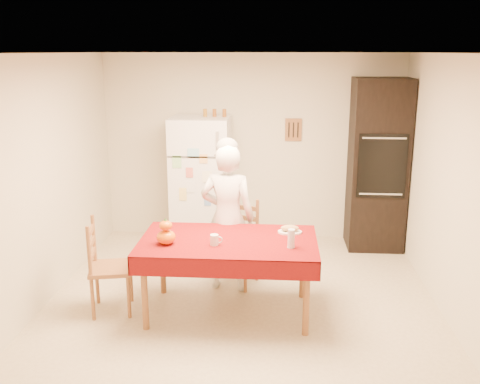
# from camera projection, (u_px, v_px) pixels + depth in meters

# --- Properties ---
(floor) EXTENTS (4.50, 4.50, 0.00)m
(floor) POSITION_uv_depth(u_px,v_px,m) (240.00, 308.00, 5.39)
(floor) COLOR tan
(floor) RESTS_ON ground
(room_shell) EXTENTS (4.02, 4.52, 2.51)m
(room_shell) POSITION_uv_depth(u_px,v_px,m) (241.00, 150.00, 4.98)
(room_shell) COLOR beige
(room_shell) RESTS_ON ground
(refrigerator) EXTENTS (0.75, 0.74, 1.70)m
(refrigerator) POSITION_uv_depth(u_px,v_px,m) (201.00, 182.00, 7.03)
(refrigerator) COLOR white
(refrigerator) RESTS_ON floor
(oven_cabinet) EXTENTS (0.70, 0.62, 2.20)m
(oven_cabinet) POSITION_uv_depth(u_px,v_px,m) (377.00, 165.00, 6.86)
(oven_cabinet) COLOR black
(oven_cabinet) RESTS_ON floor
(dining_table) EXTENTS (1.70, 1.00, 0.76)m
(dining_table) POSITION_uv_depth(u_px,v_px,m) (228.00, 247.00, 5.15)
(dining_table) COLOR brown
(dining_table) RESTS_ON floor
(chair_far) EXTENTS (0.53, 0.51, 0.95)m
(chair_far) POSITION_uv_depth(u_px,v_px,m) (239.00, 239.00, 5.91)
(chair_far) COLOR brown
(chair_far) RESTS_ON floor
(chair_left) EXTENTS (0.48, 0.49, 0.95)m
(chair_left) POSITION_uv_depth(u_px,v_px,m) (104.00, 263.00, 5.22)
(chair_left) COLOR brown
(chair_left) RESTS_ON floor
(seated_woman) EXTENTS (0.62, 0.45, 1.60)m
(seated_woman) POSITION_uv_depth(u_px,v_px,m) (228.00, 218.00, 5.68)
(seated_woman) COLOR silver
(seated_woman) RESTS_ON floor
(coffee_mug) EXTENTS (0.08, 0.08, 0.10)m
(coffee_mug) POSITION_uv_depth(u_px,v_px,m) (214.00, 240.00, 4.98)
(coffee_mug) COLOR silver
(coffee_mug) RESTS_ON dining_table
(pumpkin_lower) EXTENTS (0.18, 0.18, 0.13)m
(pumpkin_lower) POSITION_uv_depth(u_px,v_px,m) (166.00, 237.00, 5.00)
(pumpkin_lower) COLOR #DC4A05
(pumpkin_lower) RESTS_ON dining_table
(pumpkin_upper) EXTENTS (0.12, 0.12, 0.09)m
(pumpkin_upper) POSITION_uv_depth(u_px,v_px,m) (166.00, 226.00, 4.98)
(pumpkin_upper) COLOR #C35504
(pumpkin_upper) RESTS_ON pumpkin_lower
(wine_glass) EXTENTS (0.07, 0.07, 0.18)m
(wine_glass) POSITION_uv_depth(u_px,v_px,m) (291.00, 238.00, 4.91)
(wine_glass) COLOR silver
(wine_glass) RESTS_ON dining_table
(bread_plate) EXTENTS (0.24, 0.24, 0.02)m
(bread_plate) POSITION_uv_depth(u_px,v_px,m) (290.00, 232.00, 5.32)
(bread_plate) COLOR white
(bread_plate) RESTS_ON dining_table
(bread_loaf) EXTENTS (0.18, 0.10, 0.06)m
(bread_loaf) POSITION_uv_depth(u_px,v_px,m) (290.00, 228.00, 5.31)
(bread_loaf) COLOR #A37A50
(bread_loaf) RESTS_ON bread_plate
(spice_jar_left) EXTENTS (0.05, 0.05, 0.10)m
(spice_jar_left) POSITION_uv_depth(u_px,v_px,m) (205.00, 113.00, 6.85)
(spice_jar_left) COLOR #96641B
(spice_jar_left) RESTS_ON refrigerator
(spice_jar_mid) EXTENTS (0.05, 0.05, 0.10)m
(spice_jar_mid) POSITION_uv_depth(u_px,v_px,m) (214.00, 113.00, 6.84)
(spice_jar_mid) COLOR brown
(spice_jar_mid) RESTS_ON refrigerator
(spice_jar_right) EXTENTS (0.05, 0.05, 0.10)m
(spice_jar_right) POSITION_uv_depth(u_px,v_px,m) (224.00, 113.00, 6.83)
(spice_jar_right) COLOR brown
(spice_jar_right) RESTS_ON refrigerator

